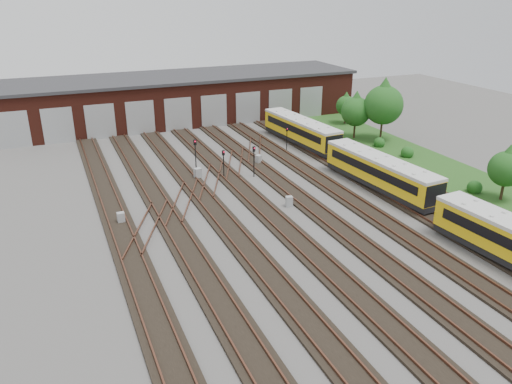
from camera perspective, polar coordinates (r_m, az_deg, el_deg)
name	(u,v)px	position (r m, az deg, el deg)	size (l,w,h in m)	color
ground	(317,234)	(39.16, 7.03, -4.80)	(120.00, 120.00, 0.00)	#413E3C
track_network	(312,230)	(39.49, 6.40, -4.36)	(30.40, 70.00, 0.33)	black
maintenance_shed	(181,97)	(73.66, -8.60, 10.65)	(51.00, 12.50, 6.35)	#4D1C13
grass_verge	(425,164)	(57.22, 18.75, 3.04)	(8.00, 55.00, 0.05)	#1E4517
metro_train	(380,172)	(48.20, 14.01, 2.27)	(3.55, 45.81, 2.82)	black
signal_mast_0	(224,160)	(49.81, -3.73, 3.66)	(0.30, 0.29, 2.88)	black
signal_mast_1	(254,157)	(49.90, -0.24, 3.97)	(0.28, 0.27, 3.20)	black
signal_mast_2	(195,153)	(50.76, -6.94, 4.50)	(0.28, 0.27, 3.72)	black
signal_mast_3	(287,136)	(58.68, 3.55, 6.44)	(0.23, 0.22, 2.74)	black
relay_cabinet_0	(121,218)	(41.83, -15.17, -2.89)	(0.58, 0.48, 0.96)	#979A9C
relay_cabinet_1	(198,174)	(50.14, -6.66, 2.10)	(0.67, 0.56, 1.12)	#979A9C
relay_cabinet_2	(289,202)	(43.58, 3.81, -1.09)	(0.57, 0.47, 0.94)	#979A9C
relay_cabinet_3	(349,170)	(52.05, 10.57, 2.54)	(0.58, 0.49, 0.97)	#979A9C
relay_cabinet_4	(259,159)	(54.20, 0.29, 3.74)	(0.59, 0.50, 0.99)	#979A9C
tree_0	(356,108)	(64.19, 11.37, 9.39)	(3.66, 3.66, 6.06)	#332517
tree_1	(346,103)	(71.44, 10.25, 9.95)	(2.74, 2.74, 4.54)	#332517
tree_2	(384,100)	(63.64, 14.42, 10.12)	(4.77, 4.77, 7.90)	#332517
tree_3	(507,165)	(49.07, 26.80, 2.80)	(3.16, 3.16, 5.23)	#332517
bush_0	(475,186)	(50.70, 23.74, 0.68)	(1.37, 1.37, 1.37)	#144614
bush_1	(407,151)	(58.94, 16.93, 4.51)	(1.42, 1.42, 1.42)	#144614
bush_2	(379,141)	(62.01, 13.92, 5.65)	(1.34, 1.34, 1.34)	#144614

